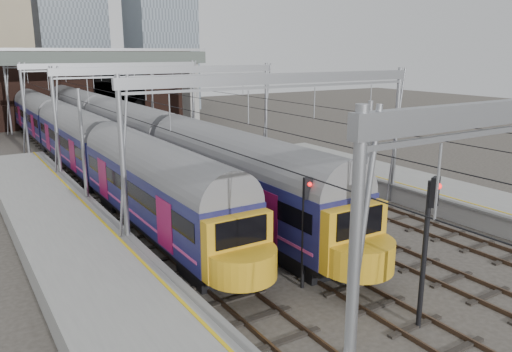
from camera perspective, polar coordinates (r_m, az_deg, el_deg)
ground at (r=20.89m, az=15.85°, el=-11.68°), size 160.00×160.00×0.00m
platform_left at (r=17.50m, az=-14.95°, el=-14.87°), size 4.32×55.00×1.12m
tracks at (r=32.11m, az=-4.28°, el=-2.02°), size 14.40×80.00×0.22m
overhead_line at (r=36.80m, az=-9.28°, el=10.26°), size 16.80×80.00×8.00m
retaining_wall at (r=66.31m, az=-18.58°, el=9.38°), size 28.00×2.75×9.00m
overbridge at (r=60.09m, az=-18.72°, el=11.78°), size 28.00×3.00×9.25m
train_main at (r=48.77m, az=-17.30°, el=5.99°), size 2.96×68.42×5.04m
train_second at (r=39.90m, az=-19.69°, el=3.99°), size 2.80×48.48×4.81m
signal_near_left at (r=18.72m, az=5.61°, el=-4.87°), size 0.34×0.45×4.43m
signal_near_centre at (r=16.71m, az=19.03°, el=-6.49°), size 0.41×0.48×5.17m
equip_cover_a at (r=26.54m, az=4.38°, el=-5.42°), size 1.14×0.99×0.11m
equip_cover_b at (r=30.01m, az=0.01°, el=-3.07°), size 1.05×0.88×0.11m
equip_cover_c at (r=30.88m, az=9.57°, el=-2.77°), size 1.02×0.83×0.11m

